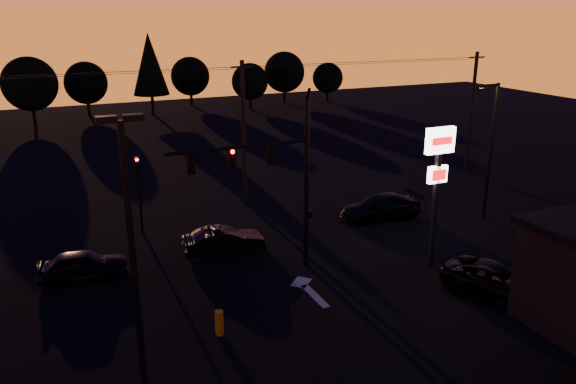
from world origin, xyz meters
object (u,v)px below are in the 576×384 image
(streetlight, at_px, (490,146))
(suv_parked, at_px, (500,282))
(car_right, at_px, (380,207))
(traffic_signal_mast, at_px, (275,171))
(bollard, at_px, (219,323))
(pylon_sign, at_px, (438,168))
(car_mid, at_px, (224,241))
(secondary_signal, at_px, (139,184))
(parking_lot_light, at_px, (132,248))
(car_left, at_px, (84,265))

(streetlight, bearing_deg, suv_parked, -128.45)
(car_right, bearing_deg, streetlight, 71.15)
(traffic_signal_mast, bearing_deg, bollard, -134.13)
(pylon_sign, relative_size, car_right, 1.39)
(traffic_signal_mast, height_order, car_right, traffic_signal_mast)
(traffic_signal_mast, xyz_separation_m, car_mid, (-1.59, 2.91, -4.26))
(pylon_sign, height_order, car_mid, pylon_sign)
(car_mid, bearing_deg, traffic_signal_mast, -145.60)
(traffic_signal_mast, relative_size, bollard, 8.67)
(pylon_sign, relative_size, bollard, 6.87)
(secondary_signal, bearing_deg, traffic_signal_mast, -56.81)
(traffic_signal_mast, height_order, secondary_signal, traffic_signal_mast)
(parking_lot_light, distance_m, suv_parked, 15.94)
(secondary_signal, xyz_separation_m, car_left, (-3.46, -4.65, -2.18))
(car_left, bearing_deg, pylon_sign, -104.12)
(parking_lot_light, xyz_separation_m, car_mid, (5.81, 9.91, -4.59))
(car_mid, xyz_separation_m, suv_parked, (9.44, -9.16, 0.00))
(streetlight, bearing_deg, parking_lot_light, -158.35)
(traffic_signal_mast, xyz_separation_m, car_right, (8.43, 3.98, -4.23))
(suv_parked, bearing_deg, bollard, 149.39)
(pylon_sign, xyz_separation_m, bollard, (-11.19, -1.73, -4.42))
(pylon_sign, xyz_separation_m, car_mid, (-8.69, 5.41, -4.23))
(secondary_signal, bearing_deg, bollard, -86.07)
(car_mid, relative_size, suv_parked, 0.84)
(streetlight, distance_m, car_mid, 16.10)
(car_left, relative_size, car_right, 0.82)
(car_right, bearing_deg, traffic_signal_mast, -59.60)
(secondary_signal, relative_size, car_left, 1.08)
(bollard, bearing_deg, streetlight, 17.56)
(secondary_signal, relative_size, suv_parked, 0.89)
(pylon_sign, relative_size, streetlight, 0.85)
(pylon_sign, distance_m, car_mid, 11.08)
(secondary_signal, relative_size, car_mid, 1.05)
(traffic_signal_mast, relative_size, streetlight, 1.07)
(streetlight, bearing_deg, traffic_signal_mast, -173.86)
(secondary_signal, xyz_separation_m, streetlight, (18.91, -5.99, 1.56))
(car_right, bearing_deg, secondary_signal, -99.65)
(parking_lot_light, relative_size, suv_parked, 1.86)
(bollard, xyz_separation_m, suv_parked, (11.95, -2.02, 0.19))
(car_mid, bearing_deg, suv_parked, -128.35)
(secondary_signal, distance_m, car_right, 13.95)
(car_left, bearing_deg, parking_lot_light, -169.50)
(secondary_signal, relative_size, bollard, 4.40)
(suv_parked, bearing_deg, streetlight, 30.56)
(pylon_sign, bearing_deg, secondary_signal, 140.23)
(pylon_sign, xyz_separation_m, streetlight, (6.91, 4.00, -0.49))
(traffic_signal_mast, height_order, suv_parked, traffic_signal_mast)
(parking_lot_light, bearing_deg, traffic_signal_mast, 43.37)
(car_mid, bearing_deg, car_left, 96.39)
(traffic_signal_mast, bearing_deg, pylon_sign, -19.36)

